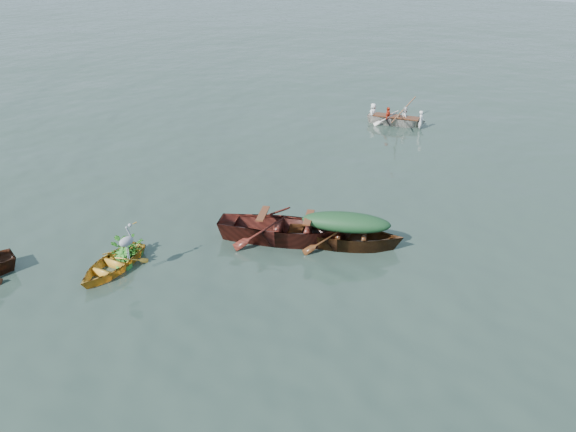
# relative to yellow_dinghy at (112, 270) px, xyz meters

# --- Properties ---
(ground) EXTENTS (140.00, 140.00, 0.00)m
(ground) POSITION_rel_yellow_dinghy_xyz_m (2.27, 1.06, 0.00)
(ground) COLOR #2B3D33
(ground) RESTS_ON ground
(yellow_dinghy) EXTENTS (1.81, 2.89, 0.69)m
(yellow_dinghy) POSITION_rel_yellow_dinghy_xyz_m (0.00, 0.00, 0.00)
(yellow_dinghy) COLOR orange
(yellow_dinghy) RESTS_ON ground
(green_tarp_boat) EXTENTS (4.39, 3.27, 1.00)m
(green_tarp_boat) POSITION_rel_yellow_dinghy_xyz_m (3.82, 4.71, 0.00)
(green_tarp_boat) COLOR #4D2C12
(green_tarp_boat) RESTS_ON ground
(open_wooden_boat) EXTENTS (5.30, 3.90, 1.26)m
(open_wooden_boat) POSITION_rel_yellow_dinghy_xyz_m (2.41, 3.91, 0.00)
(open_wooden_boat) COLOR #541D15
(open_wooden_boat) RESTS_ON ground
(rowed_boat) EXTENTS (3.73, 2.03, 0.81)m
(rowed_boat) POSITION_rel_yellow_dinghy_xyz_m (-0.46, 15.00, 0.00)
(rowed_boat) COLOR silver
(rowed_boat) RESTS_ON ground
(green_tarp_cover) EXTENTS (2.42, 1.80, 0.52)m
(green_tarp_cover) POSITION_rel_yellow_dinghy_xyz_m (3.82, 4.71, 0.76)
(green_tarp_cover) COLOR #193F20
(green_tarp_cover) RESTS_ON green_tarp_boat
(thwart_benches) EXTENTS (2.73, 2.09, 0.04)m
(thwart_benches) POSITION_rel_yellow_dinghy_xyz_m (2.41, 3.91, 0.65)
(thwart_benches) COLOR #562814
(thwart_benches) RESTS_ON open_wooden_boat
(heron) EXTENTS (0.37, 0.46, 0.92)m
(heron) POSITION_rel_yellow_dinghy_xyz_m (0.52, 0.19, 0.81)
(heron) COLOR #9B9EA4
(heron) RESTS_ON yellow_dinghy
(dinghy_weeds) EXTENTS (0.91, 1.05, 0.60)m
(dinghy_weeds) POSITION_rel_yellow_dinghy_xyz_m (-0.11, 0.54, 0.65)
(dinghy_weeds) COLOR #2E661A
(dinghy_weeds) RESTS_ON yellow_dinghy
(rowers) EXTENTS (2.67, 1.63, 0.76)m
(rowers) POSITION_rel_yellow_dinghy_xyz_m (-0.46, 15.00, 0.79)
(rowers) COLOR silver
(rowers) RESTS_ON rowed_boat
(oars) EXTENTS (1.30, 2.66, 0.06)m
(oars) POSITION_rel_yellow_dinghy_xyz_m (-0.46, 15.00, 0.44)
(oars) COLOR brown
(oars) RESTS_ON rowed_boat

